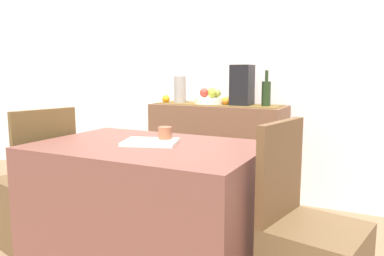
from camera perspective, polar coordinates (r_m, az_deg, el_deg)
The scene contains 18 objects.
ground_plane at distance 2.63m, azimuth -4.64°, elevation -17.03°, with size 6.40×6.40×0.02m, color #7F6447.
room_wall_rear at distance 3.45m, azimuth 5.48°, elevation 12.22°, with size 6.40×0.06×2.70m, color silver.
sideboard_console at distance 3.27m, azimuth 3.86°, elevation -3.90°, with size 1.13×0.42×0.85m, color brown.
table_runner at distance 3.20m, azimuth 3.94°, elevation 3.58°, with size 1.06×0.32×0.01m, color brown.
fruit_bowl at distance 3.23m, azimuth 2.68°, elevation 4.17°, with size 0.25×0.25×0.06m, color white.
apple_left at distance 3.21m, azimuth 3.81°, elevation 5.23°, with size 0.07×0.07×0.07m, color #959C37.
apple_center at distance 3.23m, azimuth 1.86°, elevation 5.35°, with size 0.08×0.08×0.08m, color #B0342A.
apple_rear at distance 3.16m, azimuth 3.08°, elevation 5.22°, with size 0.07×0.07×0.07m, color #97A22D.
apple_front at distance 3.27m, azimuth 3.03°, elevation 5.40°, with size 0.08×0.08×0.08m, color gold.
wine_bottle at distance 3.06m, azimuth 11.13°, elevation 5.19°, with size 0.07×0.07×0.29m.
coffee_maker at distance 3.12m, azimuth 7.57°, elevation 6.40°, with size 0.16×0.18×0.33m, color black.
ceramic_vase at distance 3.35m, azimuth -1.83°, elevation 5.79°, with size 0.10×0.10×0.24m, color #9C968E.
orange_loose_near_bowl at distance 3.15m, azimuth 5.19°, elevation 4.07°, with size 0.07×0.07×0.07m, color orange.
orange_loose_far at distance 3.40m, azimuth -3.95°, elevation 4.39°, with size 0.07×0.07×0.07m, color orange.
dining_table at distance 2.11m, azimuth -6.59°, elevation -12.39°, with size 1.19×0.79×0.74m, color brown.
open_book at distance 2.02m, azimuth -6.29°, elevation -2.14°, with size 0.28×0.21×0.02m, color white.
coffee_cup at distance 2.05m, azimuth -4.09°, elevation -0.99°, with size 0.07×0.07×0.09m, color brown.
chair_near_window at distance 2.68m, azimuth -22.47°, elevation -10.76°, with size 0.49×0.49×0.90m.
Camera 1 is at (1.23, -2.03, 1.12)m, focal length 35.34 mm.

